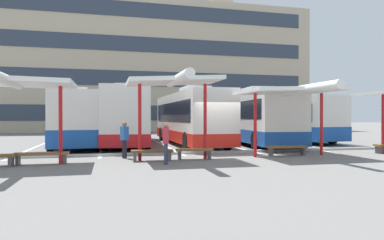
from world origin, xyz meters
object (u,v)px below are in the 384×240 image
Objects in this scene: waiting_passenger_0 at (166,140)px; waiting_shelter_1 at (174,83)px; bench_2 at (152,153)px; bench_3 at (194,151)px; coach_bus_2 at (189,119)px; coach_bus_3 at (250,118)px; waiting_shelter_2 at (292,92)px; bench_1 at (42,155)px; coach_bus_0 at (74,120)px; waiting_shelter_0 at (12,83)px; bench_4 at (287,148)px; coach_bus_1 at (129,117)px; waiting_passenger_1 at (124,137)px; coach_bus_4 at (284,119)px.

waiting_shelter_1 is at bearing 63.51° from waiting_passenger_0.
bench_3 is (1.80, 0.16, -0.00)m from bench_2.
coach_bus_2 reaches higher than waiting_passenger_0.
coach_bus_3 reaches higher than bench_3.
bench_3 is 1.00× the size of waiting_passenger_0.
waiting_shelter_2 is (6.26, -0.03, 2.57)m from bench_2.
waiting_shelter_2 is at bearing -99.55° from coach_bus_3.
waiting_shelter_2 is (2.90, -7.70, 1.23)m from coach_bus_2.
waiting_passenger_0 is at bearing -138.29° from bench_3.
coach_bus_3 is 14.05m from bench_1.
coach_bus_0 is 7.34m from coach_bus_2.
waiting_shelter_0 is (-12.62, -8.05, 1.30)m from coach_bus_3.
coach_bus_2 reaches higher than bench_4.
bench_1 is 4.71m from waiting_passenger_0.
coach_bus_1 is 9.47m from waiting_shelter_1.
coach_bus_1 is 2.56× the size of waiting_shelter_0.
bench_4 is 1.20× the size of waiting_passenger_1.
coach_bus_1 reaches higher than waiting_shelter_2.
coach_bus_3 reaches higher than coach_bus_2.
coach_bus_0 is at bearing 82.67° from waiting_shelter_0.
coach_bus_1 is 8.10m from waiting_passenger_1.
coach_bus_2 is 7.15× the size of waiting_passenger_1.
coach_bus_4 is 2.21× the size of waiting_shelter_2.
waiting_shelter_2 is (-1.30, -7.72, 1.22)m from coach_bus_3.
waiting_shelter_2 is at bearing 10.39° from waiting_passenger_0.
waiting_passenger_0 is (-0.52, -1.05, -2.25)m from waiting_shelter_1.
coach_bus_3 is 7.92m from waiting_shelter_2.
bench_2 is 0.90× the size of bench_4.
waiting_shelter_0 is (-4.70, -9.60, 1.21)m from coach_bus_1.
coach_bus_4 is 11.19m from waiting_shelter_2.
coach_bus_0 is 7.42× the size of bench_3.
waiting_passenger_0 is (-5.89, -1.55, 0.58)m from bench_4.
coach_bus_3 is 2.57× the size of waiting_shelter_0.
coach_bus_0 is 0.96× the size of coach_bus_1.
waiting_passenger_0 is at bearing -14.27° from bench_1.
waiting_shelter_0 is at bearing -116.11° from coach_bus_1.
coach_bus_4 is at bearing 2.97° from coach_bus_0.
waiting_passenger_1 is (4.01, 1.57, -2.08)m from waiting_shelter_0.
waiting_passenger_1 reaches higher than bench_2.
waiting_passenger_0 is (4.53, -1.15, 0.58)m from bench_1.
bench_2 is at bearing 176.42° from waiting_shelter_1.
bench_4 is (4.46, 0.28, 0.01)m from bench_3.
waiting_shelter_1 reaches higher than waiting_shelter_0.
bench_1 is (-0.32, -9.03, -1.25)m from coach_bus_0.
waiting_shelter_2 reaches higher than bench_1.
waiting_shelter_1 is (5.96, 0.31, 0.19)m from waiting_shelter_0.
bench_4 is (-1.30, -7.24, -1.34)m from coach_bus_3.
coach_bus_4 is 10.77m from bench_4.
waiting_shelter_1 is at bearing 3.00° from waiting_shelter_0.
bench_3 is (5.96, 0.12, -0.01)m from bench_1.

